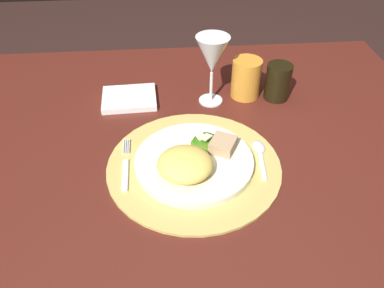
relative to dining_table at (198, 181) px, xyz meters
name	(u,v)px	position (x,y,z in m)	size (l,w,h in m)	color
dining_table	(198,181)	(0.00, 0.00, 0.00)	(1.19, 0.92, 0.71)	#4D1C14
placemat	(194,165)	(-0.02, -0.10, 0.15)	(0.36, 0.36, 0.01)	tan
dinner_plate	(194,162)	(-0.02, -0.10, 0.16)	(0.25, 0.25, 0.02)	silver
pasta_serving	(185,164)	(-0.04, -0.13, 0.19)	(0.11, 0.11, 0.04)	#EBC85B
salad_greens	(204,142)	(0.01, -0.05, 0.17)	(0.07, 0.08, 0.03)	#2A600F
bread_piece	(223,145)	(0.05, -0.07, 0.18)	(0.05, 0.05, 0.03)	tan
fork	(126,166)	(-0.16, -0.09, 0.15)	(0.02, 0.16, 0.00)	silver
spoon	(260,152)	(0.13, -0.07, 0.15)	(0.03, 0.12, 0.01)	silver
napkin	(129,98)	(-0.16, 0.17, 0.15)	(0.14, 0.11, 0.02)	white
wine_glass	(212,57)	(0.05, 0.15, 0.27)	(0.08, 0.08, 0.18)	silver
amber_tumbler	(246,78)	(0.14, 0.17, 0.19)	(0.08, 0.08, 0.10)	orange
dark_tumbler	(278,82)	(0.22, 0.15, 0.19)	(0.06, 0.06, 0.09)	black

